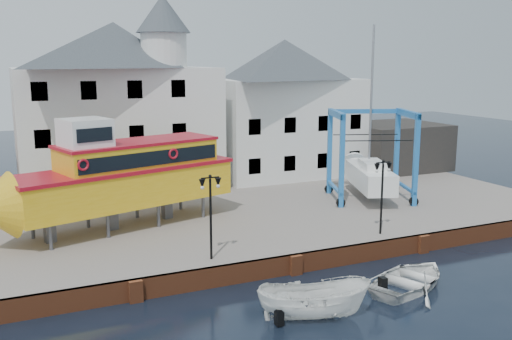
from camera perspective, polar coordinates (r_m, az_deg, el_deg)
name	(u,v)px	position (r m, az deg, el deg)	size (l,w,h in m)	color
ground	(295,274)	(29.03, 3.94, -10.35)	(140.00, 140.00, 0.00)	black
hardstanding	(218,212)	(38.43, -3.82, -4.21)	(44.00, 22.00, 1.00)	slate
quay_wall	(294,264)	(28.94, 3.85, -9.36)	(44.00, 0.47, 1.00)	brown
building_white_main	(119,104)	(43.06, -13.56, 6.39)	(14.00, 8.30, 14.00)	white
building_white_right	(284,108)	(48.22, 2.83, 6.25)	(12.00, 8.00, 11.20)	white
shed_dark	(394,146)	(52.32, 13.62, 2.35)	(8.00, 7.00, 4.00)	#272523
lamp_post_left	(210,196)	(27.28, -4.58, -2.57)	(1.12, 0.32, 4.20)	black
lamp_post_right	(383,178)	(31.96, 12.54, -0.79)	(1.12, 0.32, 4.20)	black
tour_boat	(111,177)	(33.10, -14.29, -0.71)	(15.17, 7.53, 6.44)	#59595E
travel_lift	(367,169)	(40.78, 11.09, 0.08)	(6.67, 8.05, 11.85)	#2069B3
motorboat_a	(314,319)	(24.49, 5.78, -14.57)	(1.78, 4.72, 1.82)	white
motorboat_b	(410,287)	(28.37, 15.17, -11.24)	(3.69, 5.17, 1.07)	white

